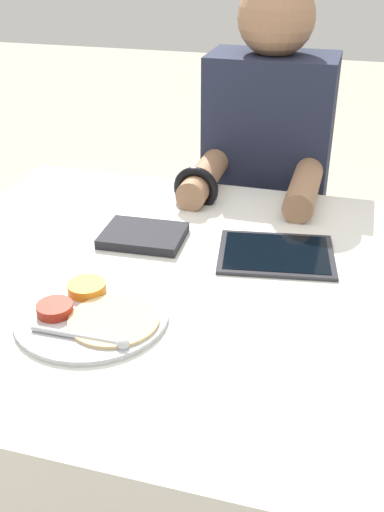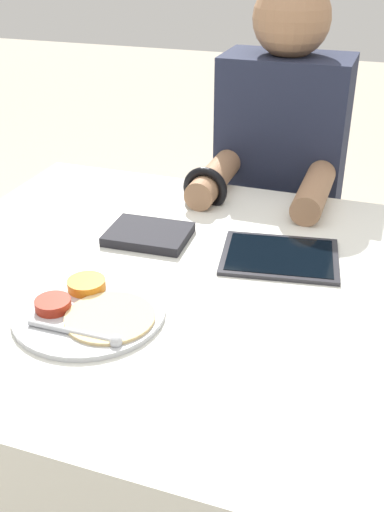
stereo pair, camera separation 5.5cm
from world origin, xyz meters
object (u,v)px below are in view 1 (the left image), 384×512
object	(u,v)px
thali_tray	(92,314)
person_diner	(263,211)
red_notebook	(143,236)
tablet_device	(276,254)

from	to	relation	value
thali_tray	person_diner	xyz separation A→B (m)	(0.16, 0.80, -0.14)
thali_tray	red_notebook	world-z (taller)	thali_tray
red_notebook	person_diner	bearing A→B (deg)	70.58
tablet_device	person_diner	xyz separation A→B (m)	(-0.10, 0.50, -0.14)
thali_tray	tablet_device	distance (m)	0.40
red_notebook	tablet_device	xyz separation A→B (m)	(0.28, 0.01, -0.00)
thali_tray	person_diner	size ratio (longest dim) A/B	0.22
tablet_device	person_diner	size ratio (longest dim) A/B	0.22
red_notebook	tablet_device	size ratio (longest dim) A/B	0.69
red_notebook	tablet_device	bearing A→B (deg)	1.18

